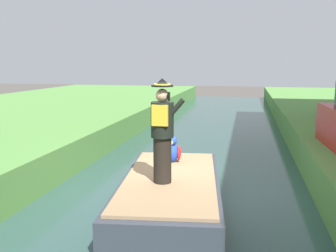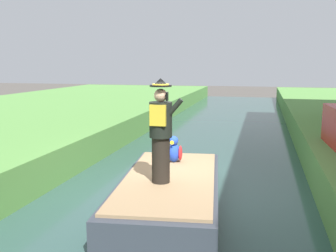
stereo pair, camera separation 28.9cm
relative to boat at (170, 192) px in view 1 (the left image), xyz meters
The scene contains 5 objects.
ground_plane 0.79m from the boat, 90.00° to the left, with size 80.00×80.00×0.00m, color #4C4742.
canal_water 0.77m from the boat, 90.00° to the left, with size 5.45×48.00×0.10m, color #2D4C47.
boat is the anchor object (origin of this frame).
person_pirate 1.29m from the boat, 101.75° to the right, with size 0.61×0.42×1.85m.
parrot_plush 1.24m from the boat, 98.85° to the left, with size 0.36×0.35×0.57m.
Camera 1 is at (1.34, -7.53, 2.82)m, focal length 41.22 mm.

